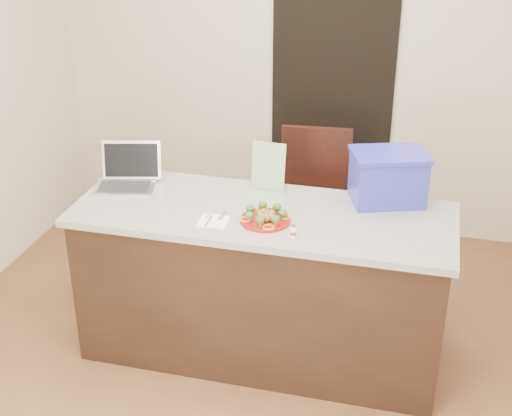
% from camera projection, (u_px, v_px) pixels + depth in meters
% --- Properties ---
extents(ground, '(4.00, 4.00, 0.00)m').
position_uv_depth(ground, '(251.00, 376.00, 4.02)').
color(ground, brown).
rests_on(ground, ground).
extents(room_shell, '(4.00, 4.00, 4.00)m').
position_uv_depth(room_shell, '(250.00, 99.00, 3.31)').
color(room_shell, white).
rests_on(room_shell, ground).
extents(doorway, '(0.90, 0.02, 2.00)m').
position_uv_depth(doorway, '(332.00, 103.00, 5.28)').
color(doorway, black).
rests_on(doorway, ground).
extents(island, '(2.06, 0.76, 0.92)m').
position_uv_depth(island, '(262.00, 283.00, 4.04)').
color(island, black).
rests_on(island, ground).
extents(plate, '(0.27, 0.27, 0.02)m').
position_uv_depth(plate, '(265.00, 220.00, 3.72)').
color(plate, maroon).
rests_on(plate, island).
extents(meatballs, '(0.11, 0.11, 0.04)m').
position_uv_depth(meatballs, '(266.00, 215.00, 3.71)').
color(meatballs, olive).
rests_on(meatballs, plate).
extents(broccoli, '(0.22, 0.22, 0.04)m').
position_uv_depth(broccoli, '(265.00, 212.00, 3.70)').
color(broccoli, '#1E4D14').
rests_on(broccoli, plate).
extents(pepper_rings, '(0.26, 0.26, 0.01)m').
position_uv_depth(pepper_rings, '(265.00, 218.00, 3.72)').
color(pepper_rings, gold).
rests_on(pepper_rings, plate).
extents(napkin, '(0.16, 0.16, 0.01)m').
position_uv_depth(napkin, '(213.00, 221.00, 3.72)').
color(napkin, white).
rests_on(napkin, island).
extents(fork, '(0.03, 0.14, 0.00)m').
position_uv_depth(fork, '(210.00, 219.00, 3.73)').
color(fork, silver).
rests_on(fork, napkin).
extents(knife, '(0.02, 0.21, 0.01)m').
position_uv_depth(knife, '(218.00, 222.00, 3.70)').
color(knife, white).
rests_on(knife, napkin).
extents(yogurt_bottle, '(0.03, 0.03, 0.07)m').
position_uv_depth(yogurt_bottle, '(293.00, 232.00, 3.57)').
color(yogurt_bottle, white).
rests_on(yogurt_bottle, island).
extents(laptop, '(0.39, 0.35, 0.24)m').
position_uv_depth(laptop, '(128.00, 174.00, 4.12)').
color(laptop, silver).
rests_on(laptop, island).
extents(leaflet, '(0.20, 0.05, 0.28)m').
position_uv_depth(leaflet, '(268.00, 166.00, 4.04)').
color(leaflet, silver).
rests_on(leaflet, island).
extents(blue_box, '(0.47, 0.40, 0.29)m').
position_uv_depth(blue_box, '(388.00, 177.00, 3.88)').
color(blue_box, '#2B2F9E').
rests_on(blue_box, island).
extents(chair, '(0.50, 0.50, 1.05)m').
position_uv_depth(chair, '(312.00, 198.00, 4.74)').
color(chair, black).
rests_on(chair, ground).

